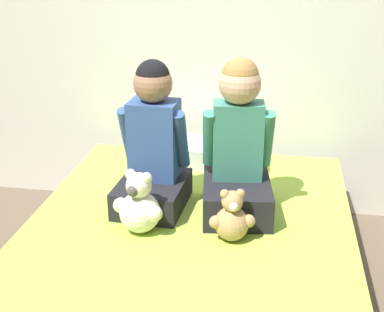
{
  "coord_description": "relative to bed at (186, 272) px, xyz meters",
  "views": [
    {
      "loc": [
        0.34,
        -1.91,
        1.53
      ],
      "look_at": [
        0.0,
        0.15,
        0.68
      ],
      "focal_mm": 50.0,
      "sensor_mm": 36.0,
      "label": 1
    }
  ],
  "objects": [
    {
      "name": "ground_plane",
      "position": [
        0.0,
        0.0,
        -0.2
      ],
      "size": [
        14.0,
        14.0,
        0.0
      ],
      "primitive_type": "plane",
      "color": "brown"
    },
    {
      "name": "bed",
      "position": [
        0.0,
        0.0,
        0.0
      ],
      "size": [
        1.41,
        1.86,
        0.4
      ],
      "color": "brown",
      "rests_on": "ground_plane"
    },
    {
      "name": "child_on_left",
      "position": [
        -0.19,
        0.24,
        0.48
      ],
      "size": [
        0.31,
        0.38,
        0.66
      ],
      "rotation": [
        0.0,
        0.0,
        -0.06
      ],
      "color": "black",
      "rests_on": "bed"
    },
    {
      "name": "child_on_right",
      "position": [
        0.19,
        0.23,
        0.48
      ],
      "size": [
        0.34,
        0.41,
        0.69
      ],
      "rotation": [
        0.0,
        0.0,
        0.13
      ],
      "color": "black",
      "rests_on": "bed"
    },
    {
      "name": "teddy_bear_held_by_left_child",
      "position": [
        -0.19,
        -0.02,
        0.31
      ],
      "size": [
        0.22,
        0.17,
        0.27
      ],
      "rotation": [
        0.0,
        0.0,
        -0.3
      ],
      "color": "silver",
      "rests_on": "bed"
    },
    {
      "name": "teddy_bear_held_by_right_child",
      "position": [
        0.19,
        -0.03,
        0.29
      ],
      "size": [
        0.18,
        0.14,
        0.22
      ],
      "rotation": [
        0.0,
        0.0,
        0.23
      ],
      "color": "tan",
      "rests_on": "bed"
    },
    {
      "name": "pillow_at_headboard",
      "position": [
        0.0,
        0.76,
        0.26
      ],
      "size": [
        0.57,
        0.28,
        0.11
      ],
      "color": "white",
      "rests_on": "bed"
    }
  ]
}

